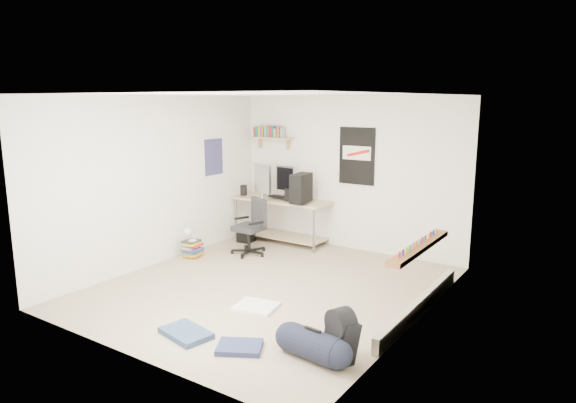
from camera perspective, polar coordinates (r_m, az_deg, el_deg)
The scene contains 26 objects.
floor at distance 6.90m, azimuth -2.18°, elevation -9.52°, with size 4.00×4.50×0.01m, color gray.
ceiling at distance 6.45m, azimuth -2.35°, elevation 11.82°, with size 4.00×4.50×0.01m, color white.
back_wall at distance 8.46m, azimuth 6.76°, elevation 3.09°, with size 4.00×0.01×2.50m, color silver.
left_wall at distance 7.89m, azimuth -14.14°, elevation 2.24°, with size 0.01×4.50×2.50m, color silver.
right_wall at distance 5.64m, azimuth 14.46°, elevation -1.29°, with size 0.01×4.50×2.50m, color silver.
desk at distance 8.97m, azimuth -0.49°, elevation -2.12°, with size 1.74×0.76×0.79m, color tan.
monitor_left at distance 8.70m, azimuth -2.83°, elevation 1.97°, with size 0.44×0.11×0.49m, color #B0B0B5.
monitor_right at distance 8.80m, azimuth -0.27°, elevation 1.97°, with size 0.41×0.10×0.45m, color #ABABB0.
pc_tower at distance 8.35m, azimuth 1.46°, elevation 1.51°, with size 0.21×0.45×0.47m, color black.
keyboard at distance 8.77m, azimuth -0.85°, elevation 0.51°, with size 0.44×0.16×0.02m, color black.
speaker_left at distance 8.99m, azimuth -4.95°, elevation 1.26°, with size 0.09×0.09×0.19m, color black.
speaker_right at distance 8.54m, azimuth 0.02°, elevation 0.81°, with size 0.10×0.10×0.19m, color black.
office_chair at distance 8.20m, azimuth -4.38°, elevation -2.54°, with size 0.59×0.59×0.90m, color #242427.
wall_shelf at distance 9.06m, azimuth -1.76°, elevation 7.07°, with size 0.80×0.22×0.24m, color tan.
poster_back_wall at distance 8.34m, azimuth 7.64°, elevation 5.03°, with size 0.62×0.03×0.92m, color black.
poster_left_wall at distance 8.69m, azimuth -8.25°, elevation 4.92°, with size 0.02×0.42×0.60m, color navy.
window at distance 5.90m, azimuth 15.03°, elevation 1.20°, with size 0.10×1.50×1.26m, color brown.
baseboard_heater at distance 6.27m, azimuth 14.43°, elevation -11.13°, with size 0.08×2.50×0.18m, color #B7B2A8.
backpack at distance 5.06m, azimuth 5.87°, elevation -15.08°, with size 0.31×0.25×0.41m, color black.
duffel_bag at distance 5.08m, azimuth 2.75°, elevation -15.70°, with size 0.29×0.29×0.58m, color black.
tshirt at distance 6.24m, azimuth -3.58°, elevation -11.59°, with size 0.48×0.41×0.04m, color silver.
jeans_a at distance 5.67m, azimuth -11.27°, elevation -14.14°, with size 0.55×0.35×0.06m, color navy.
jeans_b at distance 5.32m, azimuth -5.40°, elevation -15.81°, with size 0.44×0.33×0.05m, color #22294D.
book_stack at distance 8.21m, azimuth -10.53°, elevation -5.13°, with size 0.48×0.39×0.33m, color brown.
desk_lamp at distance 8.13m, azimuth -10.59°, elevation -3.63°, with size 0.12×0.21×0.21m, color white.
subwoofer at distance 8.99m, azimuth -4.67°, elevation -3.61°, with size 0.25×0.25×0.28m, color black.
Camera 1 is at (3.80, -5.21, 2.44)m, focal length 32.00 mm.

